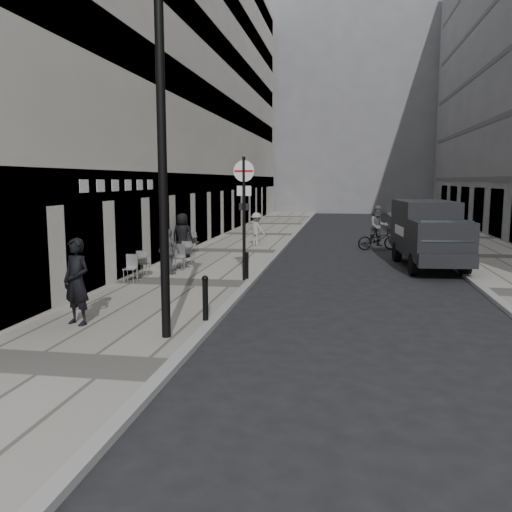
% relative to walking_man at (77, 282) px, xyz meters
% --- Properties ---
extents(ground, '(120.00, 120.00, 0.00)m').
position_rel_walking_man_xyz_m(ground, '(2.82, -5.15, -1.07)').
color(ground, black).
rests_on(ground, ground).
extents(sidewalk, '(4.00, 60.00, 0.12)m').
position_rel_walking_man_xyz_m(sidewalk, '(0.82, 12.85, -1.01)').
color(sidewalk, gray).
rests_on(sidewalk, ground).
extents(far_sidewalk, '(4.00, 60.00, 0.12)m').
position_rel_walking_man_xyz_m(far_sidewalk, '(11.82, 12.85, -1.01)').
color(far_sidewalk, gray).
rests_on(far_sidewalk, ground).
extents(building_left, '(4.00, 45.00, 18.00)m').
position_rel_walking_man_xyz_m(building_left, '(-3.18, 19.35, 7.93)').
color(building_left, silver).
rests_on(building_left, ground).
extents(building_far, '(24.00, 16.00, 22.00)m').
position_rel_walking_man_xyz_m(building_far, '(4.32, 50.85, 9.93)').
color(building_far, slate).
rests_on(building_far, ground).
extents(walking_man, '(0.81, 0.67, 1.90)m').
position_rel_walking_man_xyz_m(walking_man, '(0.00, 0.00, 0.00)').
color(walking_man, black).
rests_on(walking_man, sidewalk).
extents(sign_post, '(0.66, 0.14, 3.85)m').
position_rel_walking_man_xyz_m(sign_post, '(2.62, 5.82, 1.51)').
color(sign_post, black).
rests_on(sign_post, sidewalk).
extents(lamppost, '(0.31, 0.31, 6.98)m').
position_rel_walking_man_xyz_m(lamppost, '(2.22, -0.61, 2.93)').
color(lamppost, black).
rests_on(lamppost, sidewalk).
extents(bollard_near, '(0.13, 0.13, 0.95)m').
position_rel_walking_man_xyz_m(bollard_near, '(2.67, 0.79, -0.47)').
color(bollard_near, black).
rests_on(bollard_near, sidewalk).
extents(bollard_far, '(0.11, 0.11, 0.81)m').
position_rel_walking_man_xyz_m(bollard_far, '(2.67, 6.04, -0.55)').
color(bollard_far, black).
rests_on(bollard_far, sidewalk).
extents(panel_van, '(2.36, 5.39, 2.47)m').
position_rel_walking_man_xyz_m(panel_van, '(8.81, 10.07, 0.32)').
color(panel_van, black).
rests_on(panel_van, ground).
extents(cyclist, '(2.04, 1.20, 2.08)m').
position_rel_walking_man_xyz_m(cyclist, '(7.28, 15.02, -0.26)').
color(cyclist, black).
rests_on(cyclist, ground).
extents(pedestrian_a, '(0.97, 0.70, 1.52)m').
position_rel_walking_man_xyz_m(pedestrian_a, '(-0.04, 6.41, -0.19)').
color(pedestrian_a, '#515156').
rests_on(pedestrian_a, sidewalk).
extents(pedestrian_b, '(1.18, 1.07, 1.59)m').
position_rel_walking_man_xyz_m(pedestrian_b, '(1.55, 14.79, -0.15)').
color(pedestrian_b, '#9A978E').
rests_on(pedestrian_b, sidewalk).
extents(pedestrian_c, '(0.93, 0.64, 1.81)m').
position_rel_walking_man_xyz_m(pedestrian_c, '(-0.78, 10.36, -0.05)').
color(pedestrian_c, black).
rests_on(pedestrian_c, sidewalk).
extents(cafe_table_near, '(0.66, 1.50, 0.85)m').
position_rel_walking_man_xyz_m(cafe_table_near, '(-0.78, 5.41, -0.52)').
color(cafe_table_near, silver).
rests_on(cafe_table_near, sidewalk).
extents(cafe_table_mid, '(0.69, 1.56, 0.89)m').
position_rel_walking_man_xyz_m(cafe_table_mid, '(-0.78, 11.35, -0.50)').
color(cafe_table_mid, '#AFAFB1').
rests_on(cafe_table_mid, sidewalk).
extents(cafe_table_far, '(0.70, 1.58, 0.90)m').
position_rel_walking_man_xyz_m(cafe_table_far, '(0.02, 7.85, -0.49)').
color(cafe_table_far, '#B3B3B5').
rests_on(cafe_table_far, sidewalk).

